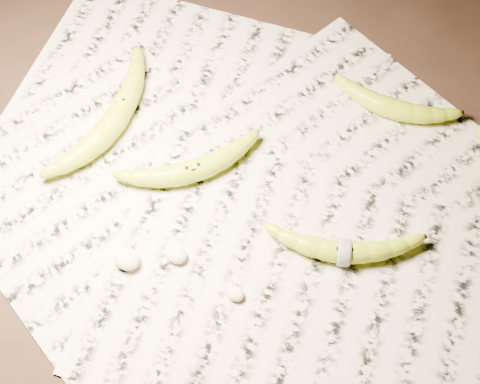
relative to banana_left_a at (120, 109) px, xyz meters
The scene contains 11 objects.
ground 0.26m from the banana_left_a, 15.62° to the right, with size 3.00×3.00×0.00m, color black.
newspaper_patch 0.23m from the banana_left_a, ahead, with size 0.90×0.70×0.01m, color beige.
banana_left_a is the anchor object (origin of this frame).
banana_left_b 0.04m from the banana_left_a, 85.44° to the right, with size 0.19×0.06×0.04m, color #A7BC17, non-canonical shape.
banana_center 0.16m from the banana_left_a, 14.33° to the right, with size 0.19×0.06×0.04m, color #A7BC17, non-canonical shape.
banana_taped 0.40m from the banana_left_a, ahead, with size 0.19×0.05×0.03m, color #A7BC17, non-canonical shape.
banana_upper_a 0.42m from the banana_left_a, 29.66° to the left, with size 0.17×0.05×0.03m, color #A7BC17, non-canonical shape.
measuring_tape 0.40m from the banana_left_a, ahead, with size 0.04×0.04×0.00m, color white.
flesh_chunk_a 0.25m from the banana_left_a, 54.35° to the right, with size 0.04×0.03×0.02m, color #F8E9C0.
flesh_chunk_b 0.25m from the banana_left_a, 38.98° to the right, with size 0.03×0.03×0.02m, color #F8E9C0.
flesh_chunk_c 0.34m from the banana_left_a, 29.87° to the right, with size 0.02×0.02×0.01m, color #F8E9C0.
Camera 1 is at (0.20, -0.37, 0.86)m, focal length 50.00 mm.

